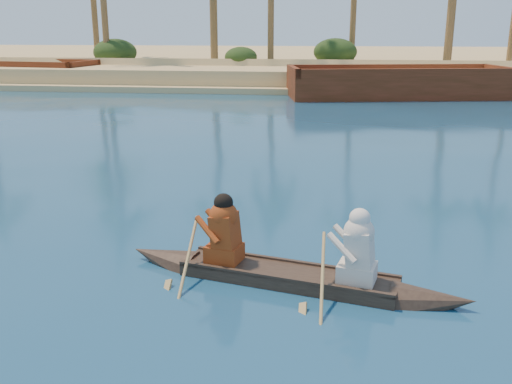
# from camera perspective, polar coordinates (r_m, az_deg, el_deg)

# --- Properties ---
(sandy_embankment) EXTENTS (150.00, 51.00, 1.50)m
(sandy_embankment) POSITION_cam_1_polar(r_m,az_deg,el_deg) (59.45, 14.97, 12.38)
(sandy_embankment) COLOR tan
(sandy_embankment) RESTS_ON ground
(shrub_cluster) EXTENTS (100.00, 6.00, 2.40)m
(shrub_cluster) POSITION_cam_1_polar(r_m,az_deg,el_deg) (44.21, 17.49, 11.94)
(shrub_cluster) COLOR #1D3011
(shrub_cluster) RESTS_ON ground
(canoe) EXTENTS (5.64, 2.02, 1.55)m
(canoe) POSITION_cam_1_polar(r_m,az_deg,el_deg) (9.03, 3.20, -7.28)
(canoe) COLOR #3C2C20
(canoe) RESTS_ON ground
(barge_left) EXTENTS (12.22, 5.58, 1.96)m
(barge_left) POSITION_cam_1_polar(r_m,az_deg,el_deg) (45.21, -23.05, 10.83)
(barge_left) COLOR maroon
(barge_left) RESTS_ON ground
(barge_mid) EXTENTS (12.86, 6.37, 2.05)m
(barge_mid) POSITION_cam_1_polar(r_m,az_deg,el_deg) (34.36, 13.89, 10.39)
(barge_mid) COLOR maroon
(barge_mid) RESTS_ON ground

